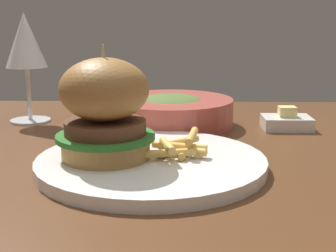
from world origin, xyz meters
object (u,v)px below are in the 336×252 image
at_px(burger_sandwich, 104,109).
at_px(soup_bowl, 170,111).
at_px(wine_glass, 25,44).
at_px(main_plate, 150,163).
at_px(butter_dish, 286,122).

distance_m(burger_sandwich, soup_bowl, 0.25).
relative_size(wine_glass, soup_bowl, 0.90).
relative_size(main_plate, butter_dish, 3.56).
xyz_separation_m(main_plate, wine_glass, (-0.22, 0.25, 0.12)).
bearing_deg(main_plate, butter_dish, 45.40).
bearing_deg(butter_dish, wine_glass, 174.25).
xyz_separation_m(wine_glass, butter_dish, (0.42, -0.04, -0.12)).
bearing_deg(main_plate, burger_sandwich, -176.00).
height_order(burger_sandwich, soup_bowl, burger_sandwich).
height_order(wine_glass, butter_dish, wine_glass).
relative_size(main_plate, soup_bowl, 1.32).
height_order(burger_sandwich, butter_dish, burger_sandwich).
relative_size(main_plate, burger_sandwich, 2.06).
height_order(main_plate, butter_dish, butter_dish).
bearing_deg(wine_glass, butter_dish, -5.75).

